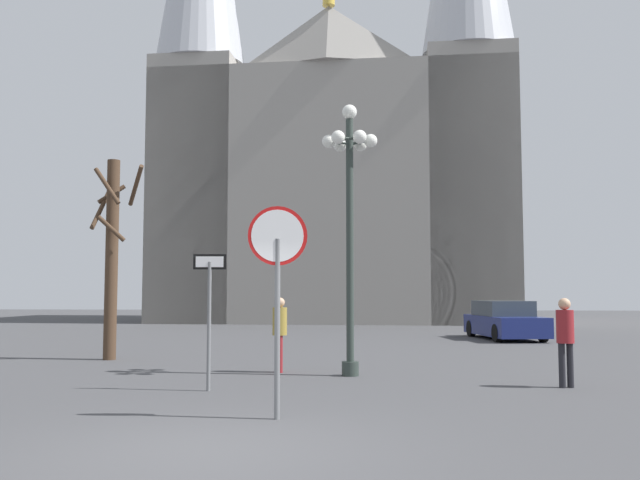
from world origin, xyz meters
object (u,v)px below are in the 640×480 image
street_lamp (350,202)px  bare_tree (112,252)px  one_way_arrow_sign (209,304)px  stop_sign (278,267)px  pedestrian_walking (565,333)px  pedestrian_standing (280,327)px  parked_car_near_navy (504,321)px  cathedral (336,153)px

street_lamp → bare_tree: size_ratio=1.10×
one_way_arrow_sign → bare_tree: 6.78m
stop_sign → pedestrian_walking: stop_sign is taller
bare_tree → pedestrian_standing: 5.71m
stop_sign → parked_car_near_navy: bearing=69.4°
one_way_arrow_sign → street_lamp: bearing=44.2°
stop_sign → street_lamp: street_lamp is taller
bare_tree → parked_car_near_navy: bearing=36.7°
cathedral → pedestrian_standing: 28.48m
stop_sign → parked_car_near_navy: size_ratio=0.63×
one_way_arrow_sign → pedestrian_walking: size_ratio=1.48×
cathedral → pedestrian_standing: cathedral is taller
one_way_arrow_sign → bare_tree: bearing=126.1°
pedestrian_standing → stop_sign: bearing=-82.6°
street_lamp → pedestrian_standing: street_lamp is taller
cathedral → one_way_arrow_sign: 31.09m
one_way_arrow_sign → pedestrian_standing: bearing=73.0°
cathedral → street_lamp: cathedral is taller
cathedral → bare_tree: (-4.65, -24.42, -7.59)m
street_lamp → pedestrian_walking: street_lamp is taller
street_lamp → pedestrian_standing: (-1.58, 0.52, -2.71)m
street_lamp → pedestrian_walking: 5.09m
bare_tree → street_lamp: bearing=-25.0°
bare_tree → pedestrian_walking: (10.44, -4.47, -1.83)m
stop_sign → pedestrian_walking: 6.14m
stop_sign → one_way_arrow_sign: (-1.60, 2.61, -0.57)m
parked_car_near_navy → pedestrian_standing: (-7.02, -11.29, 0.31)m
cathedral → pedestrian_walking: (5.79, -28.88, -9.42)m
parked_car_near_navy → stop_sign: bearing=-110.6°
cathedral → one_way_arrow_sign: (-0.73, -29.79, -8.87)m
pedestrian_standing → bare_tree: bearing=152.9°
one_way_arrow_sign → stop_sign: bearing=-58.5°
cathedral → bare_tree: cathedral is taller
bare_tree → pedestrian_standing: bearing=-27.1°
cathedral → bare_tree: bearing=-100.8°
pedestrian_walking → parked_car_near_navy: bearing=84.0°
cathedral → street_lamp: bearing=-86.4°
pedestrian_walking → bare_tree: bearing=156.8°
street_lamp → stop_sign: bearing=-99.8°
cathedral → street_lamp: size_ratio=5.80×
cathedral → street_lamp: (1.74, -27.40, -6.71)m
one_way_arrow_sign → parked_car_near_navy: 16.28m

